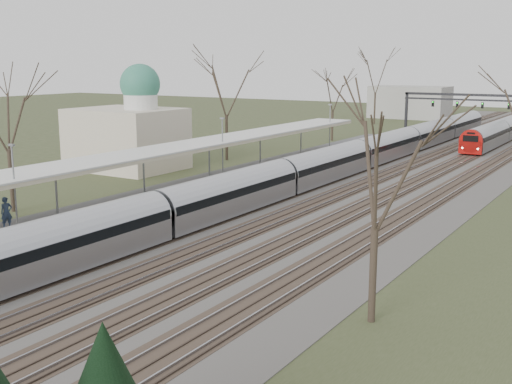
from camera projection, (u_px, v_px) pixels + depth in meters
track_bed at (403, 165)px, 66.00m from camera, size 24.00×160.00×0.22m
platform at (233, 177)px, 56.24m from camera, size 3.50×69.00×1.00m
canopy at (202, 144)px, 51.81m from camera, size 4.10×50.00×3.11m
dome_building at (129, 132)px, 62.61m from camera, size 10.00×8.00×10.30m
signal_gantry at (478, 102)px, 89.91m from camera, size 21.00×0.59×6.08m
tree_west_near at (6, 109)px, 43.99m from camera, size 5.00×5.00×10.30m
tree_west_far at (226, 85)px, 67.60m from camera, size 5.50×5.50×11.33m
tree_east_near at (377, 164)px, 24.87m from camera, size 4.50×4.50×9.27m
train_near at (358, 156)px, 62.60m from camera, size 2.62×90.21×3.05m
train_far at (511, 127)px, 90.23m from camera, size 2.62×45.21×3.05m
passenger at (6, 213)px, 36.88m from camera, size 0.61×0.77×1.85m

